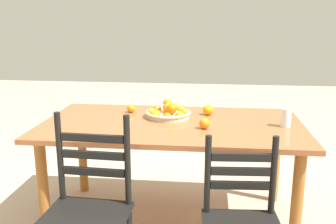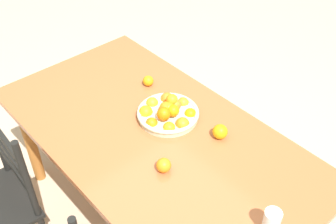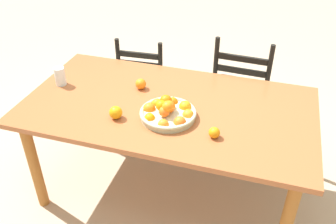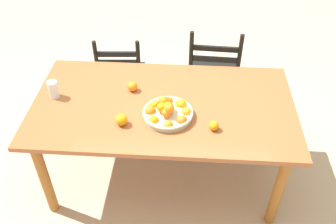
% 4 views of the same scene
% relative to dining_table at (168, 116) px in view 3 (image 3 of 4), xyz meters
% --- Properties ---
extents(ground_plane, '(12.00, 12.00, 0.00)m').
position_rel_dining_table_xyz_m(ground_plane, '(0.00, 0.00, -0.67)').
color(ground_plane, tan).
extents(dining_table, '(1.86, 1.01, 0.77)m').
position_rel_dining_table_xyz_m(dining_table, '(0.00, 0.00, 0.00)').
color(dining_table, '#A15832').
rests_on(dining_table, ground).
extents(chair_near_window, '(0.48, 0.48, 0.99)m').
position_rel_dining_table_xyz_m(chair_near_window, '(0.39, 0.79, -0.21)').
color(chair_near_window, black).
rests_on(chair_near_window, ground).
extents(chair_by_cabinet, '(0.44, 0.44, 0.88)m').
position_rel_dining_table_xyz_m(chair_by_cabinet, '(-0.45, 0.77, -0.24)').
color(chair_by_cabinet, black).
rests_on(chair_by_cabinet, ground).
extents(fruit_bowl, '(0.34, 0.34, 0.14)m').
position_rel_dining_table_xyz_m(fruit_bowl, '(0.04, -0.14, 0.13)').
color(fruit_bowl, beige).
rests_on(fruit_bowl, dining_table).
extents(orange_loose_0, '(0.06, 0.06, 0.06)m').
position_rel_dining_table_xyz_m(orange_loose_0, '(0.35, -0.25, 0.13)').
color(orange_loose_0, orange).
rests_on(orange_loose_0, dining_table).
extents(orange_loose_1, '(0.08, 0.08, 0.08)m').
position_rel_dining_table_xyz_m(orange_loose_1, '(-0.26, -0.24, 0.13)').
color(orange_loose_1, orange).
rests_on(orange_loose_1, dining_table).
extents(orange_loose_2, '(0.07, 0.07, 0.07)m').
position_rel_dining_table_xyz_m(orange_loose_2, '(-0.24, 0.14, 0.13)').
color(orange_loose_2, orange).
rests_on(orange_loose_2, dining_table).
extents(drinking_glass, '(0.07, 0.07, 0.13)m').
position_rel_dining_table_xyz_m(drinking_glass, '(-0.79, 0.03, 0.16)').
color(drinking_glass, silver).
rests_on(drinking_glass, dining_table).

